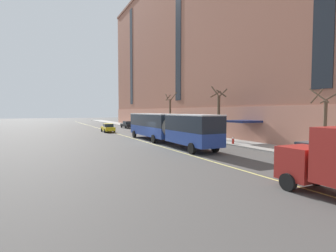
{
  "coord_description": "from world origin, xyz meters",
  "views": [
    {
      "loc": [
        -12.16,
        -29.09,
        3.78
      ],
      "look_at": [
        3.27,
        2.58,
        1.8
      ],
      "focal_mm": 28.0,
      "sensor_mm": 36.0,
      "label": 1
    }
  ],
  "objects_px": {
    "street_tree_far_uptown": "(170,113)",
    "fire_hydrant": "(233,141)",
    "street_tree_mid_block": "(219,113)",
    "parked_car_darkgray_0": "(312,153)",
    "parked_car_black_4": "(127,125)",
    "parked_car_green_1": "(160,129)",
    "street_tree_near_corner": "(324,122)",
    "parked_car_green_2": "(197,135)",
    "city_bus": "(166,126)",
    "taxi_cab": "(108,128)"
  },
  "relations": [
    {
      "from": "parked_car_black_4",
      "to": "taxi_cab",
      "type": "distance_m",
      "value": 11.62
    },
    {
      "from": "parked_car_green_1",
      "to": "street_tree_near_corner",
      "type": "height_order",
      "value": "street_tree_near_corner"
    },
    {
      "from": "parked_car_darkgray_0",
      "to": "parked_car_black_4",
      "type": "distance_m",
      "value": 44.7
    },
    {
      "from": "parked_car_green_2",
      "to": "street_tree_far_uptown",
      "type": "bearing_deg",
      "value": 77.59
    },
    {
      "from": "parked_car_black_4",
      "to": "fire_hydrant",
      "type": "bearing_deg",
      "value": -87.06
    },
    {
      "from": "parked_car_green_1",
      "to": "parked_car_green_2",
      "type": "distance_m",
      "value": 11.36
    },
    {
      "from": "parked_car_darkgray_0",
      "to": "fire_hydrant",
      "type": "relative_size",
      "value": 6.21
    },
    {
      "from": "parked_car_green_2",
      "to": "city_bus",
      "type": "bearing_deg",
      "value": -178.84
    },
    {
      "from": "street_tree_far_uptown",
      "to": "street_tree_near_corner",
      "type": "bearing_deg",
      "value": -90.08
    },
    {
      "from": "city_bus",
      "to": "street_tree_mid_block",
      "type": "bearing_deg",
      "value": -3.05
    },
    {
      "from": "fire_hydrant",
      "to": "parked_car_green_2",
      "type": "bearing_deg",
      "value": 109.0
    },
    {
      "from": "parked_car_darkgray_0",
      "to": "parked_car_green_1",
      "type": "relative_size",
      "value": 0.97
    },
    {
      "from": "street_tree_near_corner",
      "to": "street_tree_mid_block",
      "type": "distance_m",
      "value": 13.99
    },
    {
      "from": "city_bus",
      "to": "street_tree_mid_block",
      "type": "relative_size",
      "value": 2.84
    },
    {
      "from": "parked_car_black_4",
      "to": "street_tree_far_uptown",
      "type": "distance_m",
      "value": 16.08
    },
    {
      "from": "parked_car_darkgray_0",
      "to": "street_tree_mid_block",
      "type": "distance_m",
      "value": 15.67
    },
    {
      "from": "city_bus",
      "to": "taxi_cab",
      "type": "distance_m",
      "value": 19.82
    },
    {
      "from": "parked_car_darkgray_0",
      "to": "parked_car_black_4",
      "type": "bearing_deg",
      "value": 89.97
    },
    {
      "from": "parked_car_green_1",
      "to": "parked_car_black_4",
      "type": "height_order",
      "value": "same"
    },
    {
      "from": "parked_car_black_4",
      "to": "street_tree_near_corner",
      "type": "bearing_deg",
      "value": -86.04
    },
    {
      "from": "street_tree_far_uptown",
      "to": "fire_hydrant",
      "type": "bearing_deg",
      "value": -94.06
    },
    {
      "from": "fire_hydrant",
      "to": "street_tree_far_uptown",
      "type": "bearing_deg",
      "value": 85.94
    },
    {
      "from": "street_tree_near_corner",
      "to": "street_tree_mid_block",
      "type": "relative_size",
      "value": 0.81
    },
    {
      "from": "street_tree_mid_block",
      "to": "street_tree_far_uptown",
      "type": "bearing_deg",
      "value": 89.93
    },
    {
      "from": "street_tree_mid_block",
      "to": "fire_hydrant",
      "type": "distance_m",
      "value": 5.53
    },
    {
      "from": "street_tree_far_uptown",
      "to": "parked_car_green_2",
      "type": "bearing_deg",
      "value": -102.41
    },
    {
      "from": "taxi_cab",
      "to": "street_tree_far_uptown",
      "type": "xyz_separation_m",
      "value": [
        9.66,
        -5.98,
        2.75
      ]
    },
    {
      "from": "street_tree_far_uptown",
      "to": "parked_car_darkgray_0",
      "type": "bearing_deg",
      "value": -96.03
    },
    {
      "from": "parked_car_darkgray_0",
      "to": "parked_car_green_2",
      "type": "bearing_deg",
      "value": 89.66
    },
    {
      "from": "taxi_cab",
      "to": "fire_hydrant",
      "type": "bearing_deg",
      "value": -71.12
    },
    {
      "from": "street_tree_mid_block",
      "to": "parked_car_black_4",
      "type": "bearing_deg",
      "value": 95.86
    },
    {
      "from": "parked_car_black_4",
      "to": "fire_hydrant",
      "type": "height_order",
      "value": "parked_car_black_4"
    },
    {
      "from": "street_tree_mid_block",
      "to": "parked_car_darkgray_0",
      "type": "bearing_deg",
      "value": -101.46
    },
    {
      "from": "street_tree_far_uptown",
      "to": "fire_hydrant",
      "type": "height_order",
      "value": "street_tree_far_uptown"
    },
    {
      "from": "city_bus",
      "to": "parked_car_green_1",
      "type": "distance_m",
      "value": 12.33
    },
    {
      "from": "parked_car_black_4",
      "to": "street_tree_far_uptown",
      "type": "relative_size",
      "value": 0.69
    },
    {
      "from": "city_bus",
      "to": "street_tree_far_uptown",
      "type": "distance_m",
      "value": 15.6
    },
    {
      "from": "street_tree_mid_block",
      "to": "street_tree_near_corner",
      "type": "bearing_deg",
      "value": -90.09
    },
    {
      "from": "parked_car_green_2",
      "to": "taxi_cab",
      "type": "relative_size",
      "value": 0.98
    },
    {
      "from": "parked_car_green_1",
      "to": "fire_hydrant",
      "type": "bearing_deg",
      "value": -84.12
    },
    {
      "from": "parked_car_darkgray_0",
      "to": "parked_car_black_4",
      "type": "height_order",
      "value": "same"
    },
    {
      "from": "parked_car_green_1",
      "to": "taxi_cab",
      "type": "bearing_deg",
      "value": 129.19
    },
    {
      "from": "city_bus",
      "to": "street_tree_mid_block",
      "type": "distance_m",
      "value": 7.54
    },
    {
      "from": "street_tree_far_uptown",
      "to": "taxi_cab",
      "type": "bearing_deg",
      "value": 148.23
    },
    {
      "from": "parked_car_green_2",
      "to": "street_tree_far_uptown",
      "type": "height_order",
      "value": "street_tree_far_uptown"
    },
    {
      "from": "parked_car_green_1",
      "to": "street_tree_far_uptown",
      "type": "height_order",
      "value": "street_tree_far_uptown"
    },
    {
      "from": "parked_car_green_1",
      "to": "street_tree_far_uptown",
      "type": "xyz_separation_m",
      "value": [
        2.98,
        2.21,
        2.75
      ]
    },
    {
      "from": "parked_car_black_4",
      "to": "street_tree_mid_block",
      "type": "relative_size",
      "value": 0.7
    },
    {
      "from": "parked_car_green_2",
      "to": "street_tree_mid_block",
      "type": "relative_size",
      "value": 0.67
    },
    {
      "from": "taxi_cab",
      "to": "fire_hydrant",
      "type": "xyz_separation_m",
      "value": [
        8.36,
        -24.43,
        -0.29
      ]
    }
  ]
}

